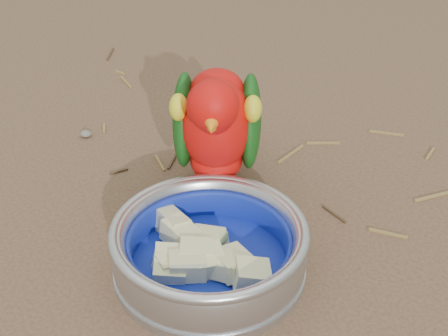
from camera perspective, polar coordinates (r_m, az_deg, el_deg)
The scene contains 6 objects.
ground at distance 0.77m, azimuth -8.49°, elevation -8.44°, with size 60.00×60.00×0.00m, color brown.
food_bowl at distance 0.75m, azimuth -1.20°, elevation -8.21°, with size 0.21×0.21×0.02m, color #B2B2BA.
bowl_wall at distance 0.73m, azimuth -1.23°, elevation -6.45°, with size 0.21×0.21×0.04m, color #B2B2BA, non-canonical shape.
fruit_wedges at distance 0.74m, azimuth -1.22°, elevation -6.87°, with size 0.13×0.13×0.03m, color beige, non-canonical shape.
lory_parrot at distance 0.82m, azimuth -0.64°, elevation 2.75°, with size 0.11×0.22×0.18m, color red, non-canonical shape.
ground_debris at distance 0.77m, azimuth -5.92°, elevation -7.97°, with size 0.90×0.80×0.01m, color olive, non-canonical shape.
Camera 1 is at (0.44, -0.38, 0.51)m, focal length 55.00 mm.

